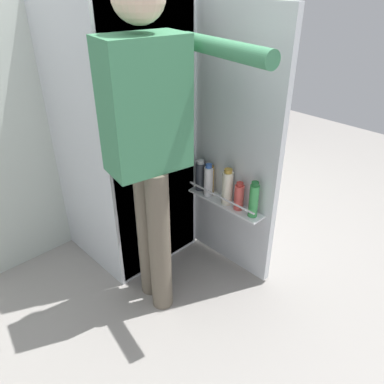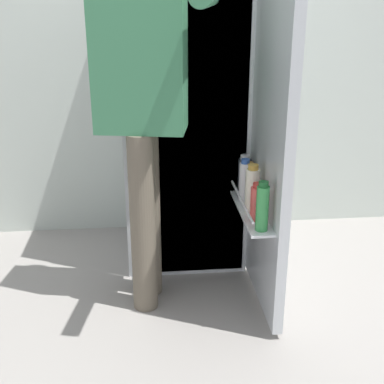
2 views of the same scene
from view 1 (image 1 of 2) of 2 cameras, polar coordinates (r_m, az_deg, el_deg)
ground_plane at (r=2.50m, az=-0.76°, el=-13.14°), size 6.94×6.94×0.00m
kitchen_wall at (r=2.63m, az=-16.34°, el=19.95°), size 4.40×0.10×2.59m
refrigerator at (r=2.42m, az=-9.28°, el=8.14°), size 0.69×1.26×1.65m
person at (r=1.83m, az=-6.49°, el=8.81°), size 0.55×0.77×1.75m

